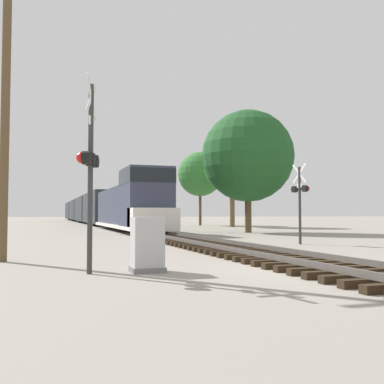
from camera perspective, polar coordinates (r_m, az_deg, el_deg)
The scene contains 10 objects.
ground_plane at distance 11.65m, azimuth 15.48°, elevation -9.39°, with size 400.00×400.00×0.00m, color gray.
rail_track_bed at distance 11.63m, azimuth 15.47°, elevation -8.73°, with size 2.60×160.00×0.31m.
freight_train at distance 69.27m, azimuth -13.06°, elevation -2.18°, with size 2.95×86.43×4.36m.
crossing_signal_near at distance 10.55m, azimuth -12.92°, elevation 3.62°, with size 0.59×1.00×4.51m.
crossing_signal_far at distance 20.78m, azimuth 13.57°, elevation -0.28°, with size 0.45×1.01×3.65m.
relay_cabinet at distance 10.64m, azimuth -5.69°, elevation -6.71°, with size 0.77×0.67×1.28m.
utility_pole at distance 14.34m, azimuth -22.58°, elevation 11.97°, with size 1.80×0.25×9.58m.
tree_far_right at distance 33.18m, azimuth 7.10°, elevation 4.55°, with size 6.72×6.72×8.96m.
tree_mid_background at distance 47.17m, azimuth 5.11°, elevation 3.52°, with size 6.03×6.03×9.58m.
tree_deep_background at distance 53.55m, azimuth 1.04°, elevation 2.29°, with size 5.31×5.31×8.77m.
Camera 1 is at (-6.43, -9.62, 1.36)m, focal length 42.00 mm.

